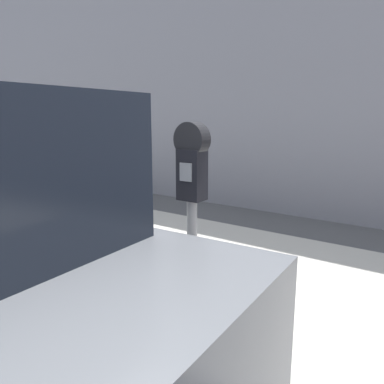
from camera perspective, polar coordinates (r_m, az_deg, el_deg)
sidewalk at (r=3.87m, az=3.14°, el=-11.99°), size 24.00×2.80×0.12m
building_facade at (r=6.29m, az=18.71°, el=19.07°), size 24.00×0.30×4.99m
parking_meter at (r=2.29m, az=-0.00°, el=-0.44°), size 0.21×0.13×1.45m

